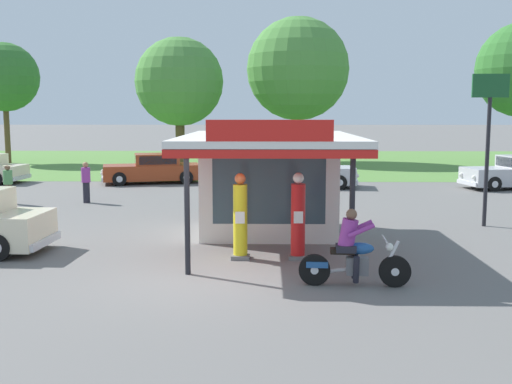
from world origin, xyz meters
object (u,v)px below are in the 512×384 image
object	(u,v)px
parked_car_back_row_left	(304,172)
gas_pump_offside	(298,220)
motorcycle_with_rider	(353,254)
bystander_strolling_foreground	(8,183)
parked_car_back_row_centre	(153,169)
bystander_leaning_by_kiosk	(86,181)
gas_pump_nearside	(240,220)
roadside_pole_sign	(489,123)

from	to	relation	value
parked_car_back_row_left	gas_pump_offside	bearing A→B (deg)	-93.86
motorcycle_with_rider	bystander_strolling_foreground	world-z (taller)	motorcycle_with_rider
parked_car_back_row_centre	bystander_leaning_by_kiosk	xyz separation A→B (m)	(-1.35, -6.61, 0.16)
bystander_leaning_by_kiosk	gas_pump_offside	bearing A→B (deg)	-49.32
parked_car_back_row_centre	bystander_strolling_foreground	xyz separation A→B (m)	(-4.25, -6.90, 0.11)
bystander_strolling_foreground	bystander_leaning_by_kiosk	distance (m)	2.91
gas_pump_offside	bystander_leaning_by_kiosk	bearing A→B (deg)	130.68
gas_pump_nearside	gas_pump_offside	bearing A→B (deg)	0.00
parked_car_back_row_left	bystander_leaning_by_kiosk	xyz separation A→B (m)	(-8.66, -5.23, 0.14)
gas_pump_offside	roadside_pole_sign	xyz separation A→B (m)	(5.94, 4.35, 2.21)
gas_pump_nearside	gas_pump_offside	world-z (taller)	gas_pump_offside
gas_pump_nearside	motorcycle_with_rider	bearing A→B (deg)	-44.06
parked_car_back_row_left	bystander_strolling_foreground	bearing A→B (deg)	-154.43
motorcycle_with_rider	bystander_leaning_by_kiosk	size ratio (longest dim) A/B	1.42
gas_pump_offside	parked_car_back_row_centre	distance (m)	16.81
gas_pump_offside	parked_car_back_row_left	distance (m)	14.22
bystander_leaning_by_kiosk	gas_pump_nearside	bearing A→B (deg)	-54.76
bystander_leaning_by_kiosk	roadside_pole_sign	bearing A→B (deg)	-18.67
gas_pump_nearside	bystander_strolling_foreground	xyz separation A→B (m)	(-9.22, 8.66, -0.16)
bystander_leaning_by_kiosk	parked_car_back_row_centre	bearing A→B (deg)	78.42
gas_pump_nearside	parked_car_back_row_left	size ratio (longest dim) A/B	0.41
parked_car_back_row_left	parked_car_back_row_centre	bearing A→B (deg)	169.32
parked_car_back_row_centre	parked_car_back_row_left	bearing A→B (deg)	-10.68
gas_pump_offside	motorcycle_with_rider	xyz separation A→B (m)	(0.99, -2.29, -0.30)
gas_pump_nearside	gas_pump_offside	xyz separation A→B (m)	(1.37, 0.00, 0.01)
roadside_pole_sign	bystander_leaning_by_kiosk	bearing A→B (deg)	161.33
bystander_strolling_foreground	bystander_leaning_by_kiosk	xyz separation A→B (m)	(2.89, 0.30, 0.04)
parked_car_back_row_left	roadside_pole_sign	size ratio (longest dim) A/B	1.08
motorcycle_with_rider	bystander_strolling_foreground	distance (m)	15.94
gas_pump_nearside	bystander_leaning_by_kiosk	world-z (taller)	gas_pump_nearside
bystander_strolling_foreground	roadside_pole_sign	size ratio (longest dim) A/B	0.32
motorcycle_with_rider	roadside_pole_sign	xyz separation A→B (m)	(4.95, 6.64, 2.51)
gas_pump_offside	roadside_pole_sign	size ratio (longest dim) A/B	0.45
bystander_leaning_by_kiosk	roadside_pole_sign	world-z (taller)	roadside_pole_sign
gas_pump_offside	bystander_strolling_foreground	distance (m)	13.69
gas_pump_nearside	motorcycle_with_rider	xyz separation A→B (m)	(2.36, -2.29, -0.29)
parked_car_back_row_centre	parked_car_back_row_left	distance (m)	7.43
motorcycle_with_rider	parked_car_back_row_centre	bearing A→B (deg)	112.34
gas_pump_offside	parked_car_back_row_centre	xyz separation A→B (m)	(-6.35, 15.56, -0.28)
gas_pump_nearside	bystander_leaning_by_kiosk	bearing A→B (deg)	125.24
parked_car_back_row_left	bystander_leaning_by_kiosk	size ratio (longest dim) A/B	3.15
gas_pump_nearside	gas_pump_offside	size ratio (longest dim) A/B	0.99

